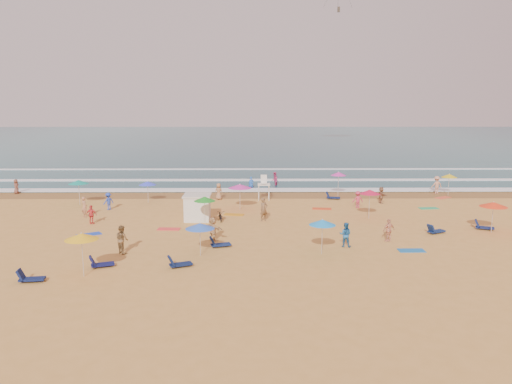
{
  "coord_description": "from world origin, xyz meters",
  "views": [
    {
      "loc": [
        2.46,
        -38.43,
        9.56
      ],
      "look_at": [
        2.85,
        6.0,
        1.5
      ],
      "focal_mm": 35.0,
      "sensor_mm": 36.0,
      "label": 1
    }
  ],
  "objects": [
    {
      "name": "wet_sand",
      "position": [
        0.0,
        12.5,
        0.01
      ],
      "size": [
        220.0,
        220.0,
        0.0
      ],
      "primitive_type": "plane",
      "color": "olive",
      "rests_on": "ground"
    },
    {
      "name": "lifeguard_stand",
      "position": [
        3.65,
        9.98,
        1.05
      ],
      "size": [
        1.2,
        1.2,
        2.1
      ],
      "primitive_type": null,
      "color": "white",
      "rests_on": "ground"
    },
    {
      "name": "surf_foam",
      "position": [
        0.0,
        21.32,
        0.1
      ],
      "size": [
        200.0,
        18.7,
        0.05
      ],
      "color": "white",
      "rests_on": "ground"
    },
    {
      "name": "ground",
      "position": [
        0.0,
        0.0,
        0.0
      ],
      "size": [
        220.0,
        220.0,
        0.0
      ],
      "primitive_type": "plane",
      "color": "gold",
      "rests_on": "ground"
    },
    {
      "name": "cabana",
      "position": [
        -1.99,
        1.44,
        1.0
      ],
      "size": [
        2.0,
        2.0,
        2.0
      ],
      "primitive_type": "cube",
      "color": "silver",
      "rests_on": "ground"
    },
    {
      "name": "bicycle",
      "position": [
        -0.09,
        1.14,
        0.44
      ],
      "size": [
        0.83,
        1.75,
        0.88
      ],
      "primitive_type": "imported",
      "rotation": [
        0.0,
        0.0,
        0.15
      ],
      "color": "black",
      "rests_on": "ground"
    },
    {
      "name": "ocean",
      "position": [
        0.0,
        84.0,
        0.0
      ],
      "size": [
        220.0,
        140.0,
        0.18
      ],
      "primitive_type": "cube",
      "color": "#0C4756",
      "rests_on": "ground"
    },
    {
      "name": "beachgoers",
      "position": [
        2.37,
        4.22,
        0.82
      ],
      "size": [
        45.41,
        26.87,
        2.14
      ],
      "color": "#2844BC",
      "rests_on": "ground"
    },
    {
      "name": "cabana_roof",
      "position": [
        -1.99,
        1.44,
        2.06
      ],
      "size": [
        2.2,
        2.2,
        0.12
      ],
      "primitive_type": "cube",
      "color": "silver",
      "rests_on": "cabana"
    },
    {
      "name": "towels",
      "position": [
        3.55,
        -0.93,
        0.01
      ],
      "size": [
        41.61,
        24.15,
        0.03
      ],
      "color": "#C55518",
      "rests_on": "ground"
    },
    {
      "name": "beach_umbrellas",
      "position": [
        -2.84,
        -0.37,
        2.19
      ],
      "size": [
        47.67,
        29.51,
        0.79
      ],
      "color": "#FF3A15",
      "rests_on": "ground"
    },
    {
      "name": "loungers",
      "position": [
        6.92,
        -4.24,
        0.17
      ],
      "size": [
        36.2,
        23.73,
        0.34
      ],
      "color": "#0E1947",
      "rests_on": "ground"
    }
  ]
}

